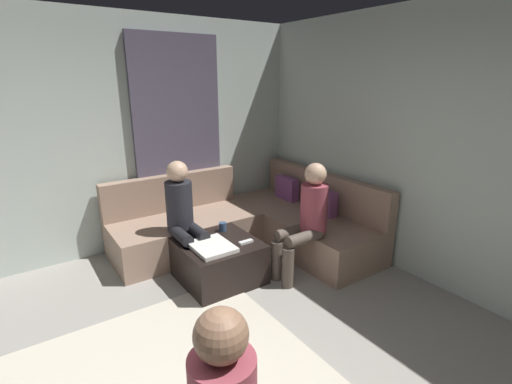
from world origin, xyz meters
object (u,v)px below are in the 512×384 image
Objects in this scene: sectional_couch at (252,224)px; ottoman at (219,261)px; game_remote at (246,242)px; person_on_couch_back at (306,216)px; coffee_mug at (223,227)px; person_on_couch_side at (184,214)px.

sectional_couch reaches higher than ottoman.
ottoman is at bearing -129.29° from game_remote.
ottoman is 0.36m from game_remote.
person_on_couch_back reaches higher than sectional_couch.
sectional_couch reaches higher than coffee_mug.
game_remote is (0.18, 0.22, 0.22)m from ottoman.
coffee_mug is 0.08× the size of person_on_couch_back.
person_on_couch_back is at bearing 142.53° from person_on_couch_side.
ottoman is 0.63× the size of person_on_couch_back.
sectional_couch is at bearing 142.22° from game_remote.
person_on_couch_back and person_on_couch_side have the same top height.
person_on_couch_side reaches higher than sectional_couch.
sectional_couch is at bearing 116.16° from coffee_mug.
coffee_mug is 0.40m from game_remote.
ottoman is at bearing 120.47° from person_on_couch_side.
person_on_couch_back is 1.00× the size of person_on_couch_side.
ottoman is 0.60m from person_on_couch_side.
sectional_couch is 2.12× the size of person_on_couch_side.
sectional_couch is 3.36× the size of ottoman.
person_on_couch_side reaches higher than ottoman.
person_on_couch_back is 1.27m from person_on_couch_side.
person_on_couch_side is at bearing -149.53° from ottoman.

